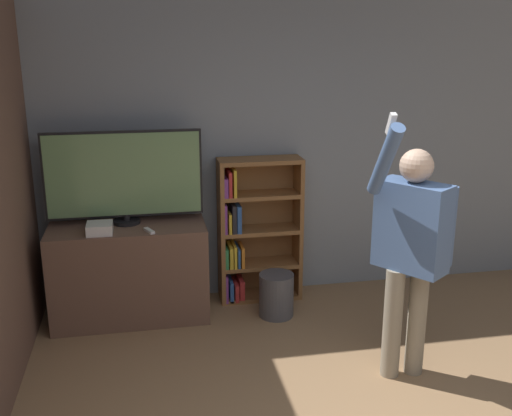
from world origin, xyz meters
The scene contains 8 objects.
wall_back centered at (0.00, 3.01, 1.35)m, with size 6.07×0.06×2.70m.
tv_ledge centered at (-1.28, 2.62, 0.41)m, with size 1.27×0.53×0.81m.
television centered at (-1.28, 2.71, 1.21)m, with size 1.27×0.22×0.77m.
game_console centered at (-1.49, 2.48, 0.85)m, with size 0.20×0.20×0.08m.
remote_loose centered at (-1.10, 2.44, 0.82)m, with size 0.09×0.14×0.02m.
bookshelf centered at (-0.19, 2.83, 0.62)m, with size 0.73×0.28×1.29m.
person centered at (0.60, 1.36, 0.98)m, with size 0.62×0.56×1.88m.
waste_bin centered at (-0.07, 2.43, 0.19)m, with size 0.29×0.29×0.38m.
Camera 1 is at (-1.12, -2.14, 2.32)m, focal length 42.00 mm.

